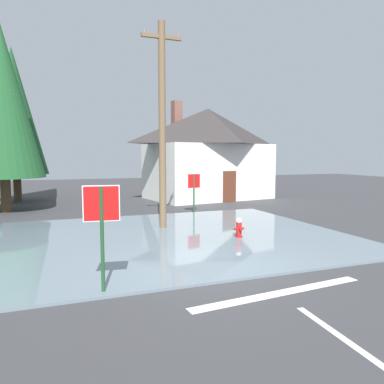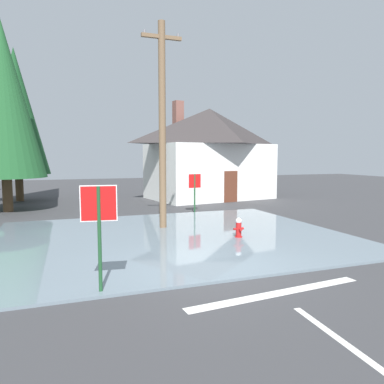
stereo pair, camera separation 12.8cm
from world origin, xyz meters
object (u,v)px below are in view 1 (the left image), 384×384
object	(u,v)px
stop_sign_near	(102,217)
pine_tree_tall_left	(1,97)
fire_hydrant	(239,228)
pine_tree_far_center	(14,111)
stop_sign_far	(194,185)
house	(208,152)
utility_pole	(162,123)

from	to	relation	value
stop_sign_near	pine_tree_tall_left	world-z (taller)	pine_tree_tall_left
fire_hydrant	pine_tree_far_center	world-z (taller)	pine_tree_far_center
pine_tree_far_center	pine_tree_tall_left	bearing A→B (deg)	-91.61
stop_sign_near	stop_sign_far	world-z (taller)	stop_sign_near
stop_sign_far	fire_hydrant	bearing A→B (deg)	-95.65
stop_sign_near	stop_sign_far	xyz separation A→B (m)	(5.81, 9.83, -0.23)
fire_hydrant	pine_tree_far_center	bearing A→B (deg)	119.56
fire_hydrant	pine_tree_tall_left	distance (m)	14.26
stop_sign_far	pine_tree_far_center	world-z (taller)	pine_tree_far_center
fire_hydrant	pine_tree_tall_left	bearing A→B (deg)	130.69
pine_tree_tall_left	pine_tree_far_center	distance (m)	4.90
fire_hydrant	stop_sign_far	bearing A→B (deg)	84.35
house	fire_hydrant	bearing A→B (deg)	-107.94
stop_sign_far	house	distance (m)	7.06
stop_sign_near	pine_tree_far_center	xyz separation A→B (m)	(-3.21, 18.55, 4.10)
utility_pole	pine_tree_tall_left	xyz separation A→B (m)	(-6.50, 7.29, 1.72)
stop_sign_near	fire_hydrant	distance (m)	6.52
fire_hydrant	utility_pole	xyz separation A→B (m)	(-2.05, 2.67, 3.87)
fire_hydrant	pine_tree_tall_left	world-z (taller)	pine_tree_tall_left
utility_pole	house	distance (m)	11.22
stop_sign_far	pine_tree_far_center	size ratio (longest dim) A/B	0.21
stop_sign_far	stop_sign_near	bearing A→B (deg)	-120.59
stop_sign_far	pine_tree_tall_left	bearing A→B (deg)	157.35
stop_sign_near	house	bearing A→B (deg)	60.01
pine_tree_tall_left	pine_tree_far_center	bearing A→B (deg)	88.39
pine_tree_tall_left	stop_sign_far	bearing A→B (deg)	-22.65
house	pine_tree_tall_left	size ratio (longest dim) A/B	0.91
house	pine_tree_far_center	bearing A→B (deg)	167.50
pine_tree_tall_left	house	bearing A→B (deg)	9.80
fire_hydrant	pine_tree_tall_left	xyz separation A→B (m)	(-8.56, 9.95, 5.59)
stop_sign_far	pine_tree_tall_left	distance (m)	10.90
stop_sign_far	pine_tree_far_center	bearing A→B (deg)	136.01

